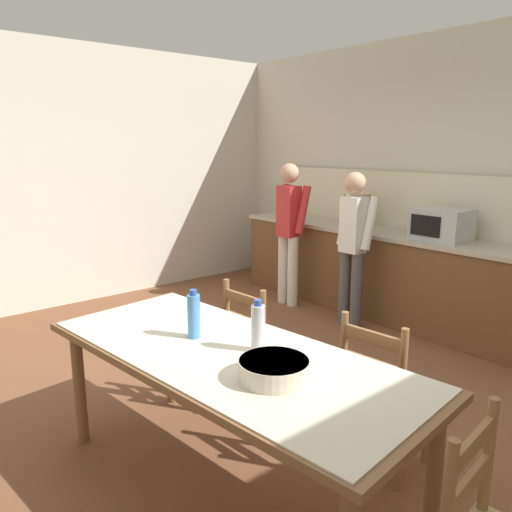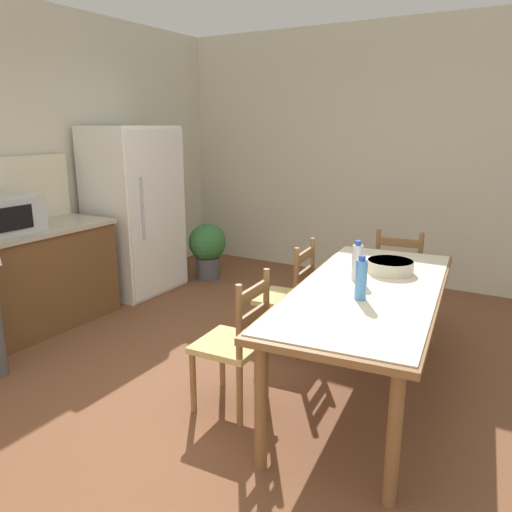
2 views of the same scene
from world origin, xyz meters
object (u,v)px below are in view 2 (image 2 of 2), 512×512
at_px(bottle_off_centre, 357,262).
at_px(chair_side_far_right, 288,298).
at_px(chair_side_far_left, 235,344).
at_px(potted_plant, 207,247).
at_px(chair_head_end, 399,279).
at_px(dining_table, 369,298).
at_px(refrigerator, 135,211).
at_px(bottle_near_centre, 361,279).
at_px(serving_bowl, 390,266).
at_px(microwave, 7,215).

distance_m(bottle_off_centre, chair_side_far_right, 0.86).
relative_size(chair_side_far_left, potted_plant, 1.36).
xyz_separation_m(chair_head_end, potted_plant, (0.29, 2.34, -0.06)).
bearing_deg(bottle_off_centre, dining_table, -127.81).
bearing_deg(refrigerator, chair_side_far_right, -103.75).
bearing_deg(chair_side_far_right, bottle_near_centre, 45.48).
bearing_deg(potted_plant, dining_table, -123.45).
height_order(serving_bowl, potted_plant, serving_bowl).
bearing_deg(microwave, bottle_near_centre, -84.61).
relative_size(refrigerator, microwave, 3.57).
bearing_deg(dining_table, refrigerator, 72.49).
bearing_deg(chair_head_end, potted_plant, -13.61).
bearing_deg(serving_bowl, refrigerator, 79.57).
distance_m(chair_side_far_right, chair_side_far_left, 0.96).
bearing_deg(chair_side_far_right, dining_table, 57.79).
bearing_deg(chair_head_end, microwave, 27.69).
distance_m(serving_bowl, chair_side_far_left, 1.23).
height_order(chair_head_end, chair_side_far_left, same).
height_order(microwave, chair_side_far_left, microwave).
bearing_deg(refrigerator, dining_table, -107.51).
bearing_deg(chair_side_far_left, potted_plant, -143.75).
height_order(refrigerator, chair_side_far_left, refrigerator).
height_order(bottle_near_centre, potted_plant, bottle_near_centre).
bearing_deg(chair_side_far_left, bottle_near_centre, 109.35).
relative_size(serving_bowl, potted_plant, 0.48).
bearing_deg(bottle_near_centre, bottle_off_centre, 22.66).
relative_size(refrigerator, chair_head_end, 1.96).
xyz_separation_m(refrigerator, bottle_off_centre, (-0.82, -2.79, 0.01)).
bearing_deg(serving_bowl, chair_side_far_left, 143.04).
bearing_deg(serving_bowl, bottle_off_centre, 152.61).
xyz_separation_m(microwave, dining_table, (0.54, -2.93, -0.37)).
distance_m(refrigerator, serving_bowl, 2.99).
bearing_deg(microwave, refrigerator, -0.74).
height_order(bottle_near_centre, chair_side_far_right, bottle_near_centre).
bearing_deg(dining_table, microwave, 100.52).
bearing_deg(potted_plant, refrigerator, 149.26).
distance_m(bottle_near_centre, bottle_off_centre, 0.39).
height_order(chair_side_far_left, potted_plant, chair_side_far_left).
xyz_separation_m(dining_table, potted_plant, (1.64, 2.48, -0.32)).
bearing_deg(serving_bowl, chair_side_far_right, 88.63).
relative_size(bottle_near_centre, bottle_off_centre, 1.00).
bearing_deg(bottle_off_centre, serving_bowl, -27.39).
bearing_deg(chair_head_end, refrigerator, 2.33).
relative_size(chair_head_end, chair_side_far_right, 1.00).
distance_m(microwave, chair_side_far_left, 2.34).
relative_size(chair_side_far_right, potted_plant, 1.36).
height_order(bottle_off_centre, chair_side_far_left, bottle_off_centre).
bearing_deg(chair_side_far_right, chair_head_end, 141.04).
height_order(bottle_near_centre, serving_bowl, bottle_near_centre).
xyz_separation_m(chair_side_far_right, potted_plant, (1.24, 1.70, -0.06)).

